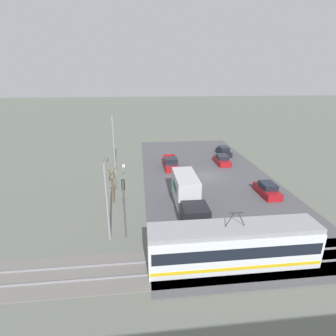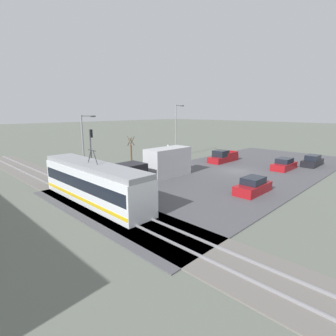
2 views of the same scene
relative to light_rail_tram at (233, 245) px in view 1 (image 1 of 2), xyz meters
name	(u,v)px [view 1 (image 1 of 2)]	position (x,y,z in m)	size (l,w,h in m)	color
ground_plane	(206,176)	(-2.75, -18.87, -1.70)	(320.00, 320.00, 0.00)	#60665B
road_surface	(206,176)	(-2.75, -18.87, -1.66)	(18.37, 43.57, 0.08)	#4C4C51
rail_bed	(265,260)	(-2.75, 0.00, -1.65)	(69.52, 4.40, 0.22)	slate
light_rail_tram	(233,245)	(0.00, 0.00, 0.00)	(13.12, 2.72, 4.46)	silver
box_truck	(187,195)	(1.84, -9.54, -0.06)	(2.47, 9.72, 3.37)	black
pickup_truck	(171,164)	(2.07, -23.15, -0.93)	(2.02, 5.66, 1.82)	maroon
sedan_car_0	(222,160)	(-6.75, -24.23, -0.99)	(1.89, 4.45, 1.51)	maroon
sedan_car_1	(267,190)	(-8.63, -11.75, -0.98)	(1.88, 4.38, 1.54)	maroon
sedan_car_2	(224,151)	(-8.70, -29.45, -0.98)	(1.80, 4.56, 1.54)	black
traffic_light_pole	(124,201)	(8.42, -4.62, 1.91)	(0.28, 0.47, 5.61)	#47474C
street_tree	(113,187)	(10.13, -11.82, 0.23)	(1.01, 0.84, 4.24)	brown
street_lamp_near_crossing	(107,196)	(9.86, -4.57, 2.54)	(0.36, 1.95, 7.25)	gray
street_lamp_mid_block	(114,141)	(10.69, -21.96, 3.30)	(0.36, 1.95, 8.72)	gray
no_parking_sign	(124,171)	(9.23, -18.38, -0.20)	(0.32, 0.08, 2.47)	gray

